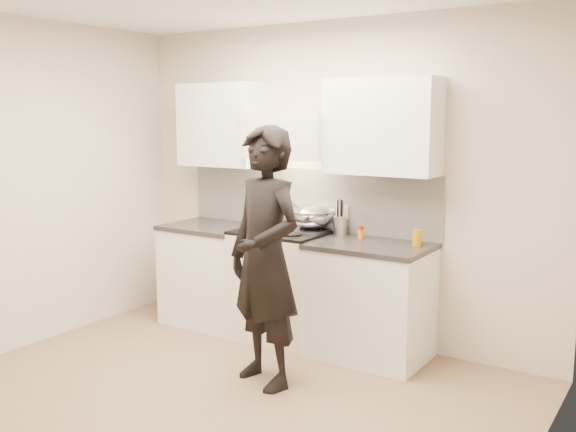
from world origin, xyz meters
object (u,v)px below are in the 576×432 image
Objects in this scene: stove at (283,284)px; counter_right at (370,300)px; person at (265,258)px; utensil_crock at (340,224)px; wok at (312,216)px.

stove reaches higher than counter_right.
counter_right is at bearing 83.58° from person.
utensil_crock is 0.16× the size of person.
stove is 0.73m from utensil_crock.
counter_right is 3.08× the size of utensil_crock.
person is at bearing -77.28° from wok.
wok is 0.26m from utensil_crock.
counter_right is 0.70m from utensil_crock.
wok is 0.26× the size of person.
wok is (0.20, 0.14, 0.59)m from stove.
utensil_crock is at bearing 10.14° from wok.
utensil_crock is (-0.38, 0.19, 0.55)m from counter_right.
wok is 1.06m from person.
counter_right is (0.83, 0.00, -0.01)m from stove.
stove is at bearing -180.00° from counter_right.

